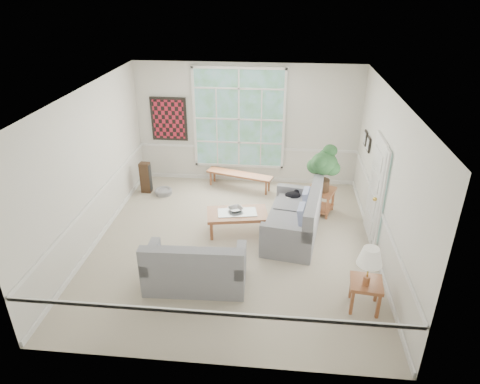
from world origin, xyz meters
name	(u,v)px	position (x,y,z in m)	size (l,w,h in m)	color
floor	(234,243)	(0.00, 0.00, -0.01)	(5.50, 6.00, 0.01)	#ACA18C
ceiling	(233,94)	(0.00, 0.00, 3.00)	(5.50, 6.00, 0.02)	white
wall_back	(247,125)	(0.00, 3.00, 1.50)	(5.50, 0.02, 3.00)	silver
wall_front	(206,276)	(0.00, -3.00, 1.50)	(5.50, 0.02, 3.00)	silver
wall_left	(90,169)	(-2.75, 0.00, 1.50)	(0.02, 6.00, 3.00)	silver
wall_right	(386,181)	(2.75, 0.00, 1.50)	(0.02, 6.00, 3.00)	silver
window_back	(239,119)	(-0.20, 2.96, 1.65)	(2.30, 0.08, 2.40)	white
entry_door	(375,189)	(2.71, 0.60, 1.05)	(0.08, 0.90, 2.10)	white
door_sidelight	(382,199)	(2.71, -0.03, 1.15)	(0.08, 0.26, 1.90)	white
wall_art	(169,119)	(-1.95, 2.95, 1.60)	(0.90, 0.06, 1.10)	#5C141D
wall_frame_near	(368,144)	(2.71, 1.75, 1.55)	(0.04, 0.26, 0.32)	black
wall_frame_far	(365,138)	(2.71, 2.15, 1.55)	(0.04, 0.26, 0.32)	black
loveseat_right	(293,214)	(1.15, 0.40, 0.51)	(0.97, 1.88, 1.02)	gray
loveseat_front	(195,261)	(-0.51, -1.30, 0.46)	(1.69, 0.88, 0.92)	gray
coffee_table	(237,222)	(0.02, 0.43, 0.23)	(1.23, 0.67, 0.46)	brown
pewter_bowl	(236,209)	(-0.02, 0.51, 0.50)	(0.35, 0.35, 0.09)	gray
window_bench	(239,181)	(-0.14, 2.51, 0.20)	(1.67, 0.33, 0.39)	brown
end_table	(320,201)	(1.78, 1.45, 0.29)	(0.57, 0.57, 0.57)	brown
houseplant	(324,169)	(1.78, 1.39, 1.10)	(0.61, 0.61, 1.05)	#28572C
side_table	(365,295)	(2.27, -1.64, 0.25)	(0.50, 0.50, 0.51)	brown
table_lamp	(369,267)	(2.24, -1.69, 0.84)	(0.39, 0.39, 0.66)	white
pet_bed	(164,192)	(-1.96, 1.99, 0.06)	(0.43, 0.43, 0.13)	gray
floor_speaker	(146,177)	(-2.40, 2.08, 0.38)	(0.24, 0.19, 0.77)	#372416
cat	(293,195)	(1.15, 1.07, 0.60)	(0.34, 0.24, 0.16)	black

